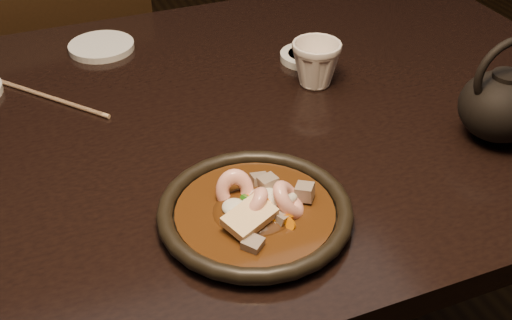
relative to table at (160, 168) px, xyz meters
name	(u,v)px	position (x,y,z in m)	size (l,w,h in m)	color
table	(160,168)	(0.00, 0.00, 0.00)	(1.60, 0.90, 0.75)	black
chair	(71,93)	(-0.07, 0.67, -0.20)	(0.45, 0.45, 0.87)	black
plate	(255,213)	(0.06, -0.26, 0.09)	(0.25, 0.25, 0.03)	black
stirfry	(258,208)	(0.07, -0.26, 0.10)	(0.14, 0.14, 0.06)	#3A1E0A
soy_dish	(306,56)	(0.32, 0.13, 0.08)	(0.10, 0.10, 0.01)	silver
saucer_right	(101,47)	(-0.02, 0.31, 0.08)	(0.12, 0.12, 0.01)	silver
tea_cup	(316,62)	(0.30, 0.03, 0.12)	(0.09, 0.08, 0.09)	silver
chopsticks	(48,97)	(-0.14, 0.16, 0.08)	(0.17, 0.21, 0.01)	tan
teapot	(502,103)	(0.48, -0.22, 0.14)	(0.15, 0.12, 0.17)	black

